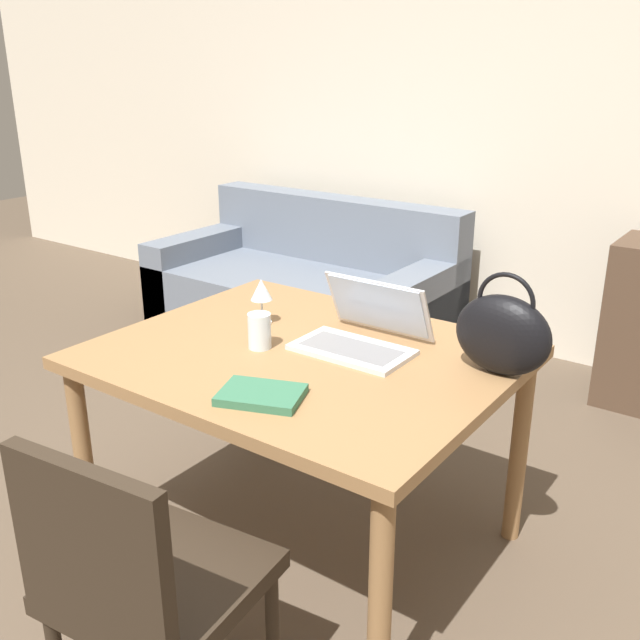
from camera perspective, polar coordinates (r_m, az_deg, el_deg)
The scene contains 9 objects.
wall_back at distance 4.07m, azimuth 19.16°, elevation 15.38°, with size 10.00×0.06×2.70m.
dining_table at distance 2.31m, azimuth -1.31°, elevation -4.29°, with size 1.27×1.04×0.73m.
chair at distance 1.78m, azimuth -14.19°, elevation -19.55°, with size 0.49×0.49×0.86m.
couch at distance 4.32m, azimuth -1.21°, elevation 2.16°, with size 1.77×0.92×0.82m.
laptop at distance 2.31m, azimuth 3.58°, elevation -0.71°, with size 0.37×0.32×0.21m.
drinking_glass at distance 2.30m, azimuth -4.86°, elevation -0.87°, with size 0.08×0.08×0.12m.
wine_glass at distance 2.49m, azimuth -4.71°, elevation 2.28°, with size 0.08×0.08×0.16m.
handbag at distance 2.14m, azimuth 14.42°, elevation -1.06°, with size 0.29×0.12×0.31m.
book at distance 1.97m, azimuth -4.72°, elevation -5.99°, with size 0.27×0.23×0.02m.
Camera 1 is at (1.21, -1.13, 1.61)m, focal length 40.00 mm.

